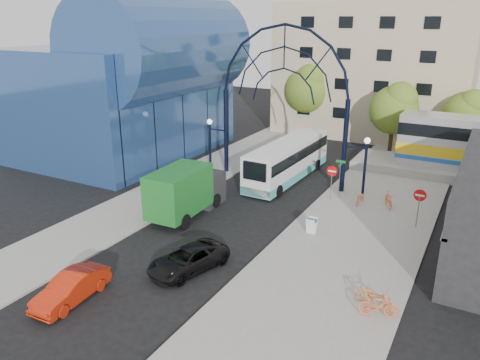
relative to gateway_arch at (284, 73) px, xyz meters
The scene contains 21 objects.
ground 16.41m from the gateway_arch, 90.00° to the right, with size 120.00×120.00×0.00m, color black.
sidewalk_east 15.37m from the gateway_arch, 51.34° to the right, with size 8.00×56.00×0.12m, color gray.
plaza_west 13.36m from the gateway_arch, 129.09° to the right, with size 5.00×50.00×0.12m, color gray.
gateway_arch is the anchor object (origin of this frame).
stop_sign 8.37m from the gateway_arch, 22.63° to the right, with size 0.80×0.07×2.50m.
do_not_enter_sign 13.43m from the gateway_arch, 19.99° to the right, with size 0.76×0.07×2.48m.
street_name_sign 8.38m from the gateway_arch, 15.07° to the right, with size 0.70×0.70×2.80m.
sandwich_board 12.52m from the gateway_arch, 55.09° to the right, with size 0.55×0.61×0.99m.
transit_hall 15.45m from the gateway_arch, behind, with size 16.50×18.00×14.50m.
apartment_block 21.12m from the gateway_arch, 84.55° to the left, with size 20.00×12.10×14.00m.
tree_north_a 13.98m from the gateway_arch, 62.83° to the left, with size 4.48×4.48×7.00m.
tree_north_b 16.72m from the gateway_arch, 103.68° to the left, with size 5.12×5.12×8.00m.
tree_north_c 18.95m from the gateway_arch, 48.96° to the left, with size 4.16×4.16×6.50m.
city_bus 7.02m from the gateway_arch, 78.68° to the left, with size 2.92×11.24×3.06m.
green_truck 11.62m from the gateway_arch, 107.65° to the right, with size 2.78×6.70×3.33m.
black_suv 17.03m from the gateway_arch, 84.49° to the right, with size 2.07×4.49×1.25m, color black.
red_sedan 21.46m from the gateway_arch, 94.89° to the right, with size 1.40×4.01×1.32m, color #B8220B.
bike_near_a 10.74m from the gateway_arch, 15.35° to the right, with size 0.57×1.65×0.87m, color orange.
bike_near_b 11.89m from the gateway_arch, ahead, with size 0.48×1.69×1.02m, color orange.
bike_far_a 19.18m from the gateway_arch, 52.13° to the right, with size 0.66×1.90×1.00m, color orange.
bike_far_b 19.90m from the gateway_arch, 52.54° to the right, with size 0.50×1.77×1.06m, color #E25D2D.
Camera 1 is at (14.12, -18.55, 12.48)m, focal length 35.00 mm.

